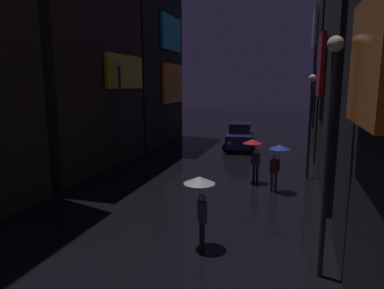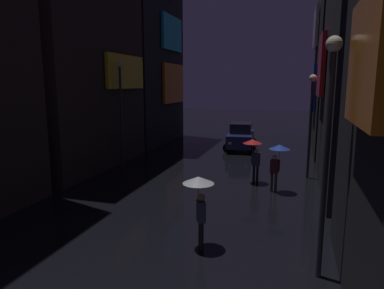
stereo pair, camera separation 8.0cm
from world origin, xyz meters
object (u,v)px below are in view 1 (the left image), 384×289
(streetlamp_right_far, at_px, (310,114))
(pedestrian_foreground_left_red, at_px, (254,149))
(pedestrian_midstreet_centre_blue, at_px, (278,155))
(streetlamp_right_near, at_px, (329,134))
(pedestrian_midstreet_left_clear, at_px, (200,192))
(car_distant, at_px, (240,137))
(streetlamp_left_far, at_px, (120,102))

(streetlamp_right_far, bearing_deg, pedestrian_foreground_left_red, -146.95)
(pedestrian_midstreet_centre_blue, xyz_separation_m, streetlamp_right_near, (1.37, -6.59, 1.91))
(pedestrian_midstreet_left_clear, distance_m, streetlamp_right_near, 3.80)
(pedestrian_midstreet_left_clear, bearing_deg, car_distant, 94.36)
(pedestrian_midstreet_centre_blue, bearing_deg, pedestrian_midstreet_left_clear, -107.34)
(streetlamp_right_far, bearing_deg, pedestrian_midstreet_centre_blue, -116.21)
(streetlamp_right_far, bearing_deg, pedestrian_midstreet_left_clear, -110.27)
(pedestrian_foreground_left_red, bearing_deg, streetlamp_right_near, -71.81)
(streetlamp_right_near, bearing_deg, pedestrian_midstreet_left_clear, 169.29)
(pedestrian_midstreet_left_clear, xyz_separation_m, pedestrian_foreground_left_red, (0.70, 7.10, 0.00))
(car_distant, distance_m, streetlamp_right_far, 8.30)
(pedestrian_foreground_left_red, height_order, car_distant, pedestrian_foreground_left_red)
(car_distant, distance_m, streetlamp_left_far, 9.60)
(pedestrian_foreground_left_red, distance_m, pedestrian_midstreet_centre_blue, 1.62)
(streetlamp_right_near, bearing_deg, streetlamp_right_far, 90.00)
(pedestrian_midstreet_centre_blue, height_order, streetlamp_right_far, streetlamp_right_far)
(pedestrian_midstreet_centre_blue, distance_m, streetlamp_right_far, 3.47)
(pedestrian_midstreet_left_clear, relative_size, pedestrian_foreground_left_red, 1.00)
(pedestrian_foreground_left_red, height_order, streetlamp_right_far, streetlamp_right_far)
(pedestrian_midstreet_centre_blue, xyz_separation_m, car_distant, (-3.04, 9.42, -0.74))
(streetlamp_left_far, bearing_deg, car_distant, 52.54)
(streetlamp_right_near, relative_size, streetlamp_right_far, 1.12)
(car_distant, relative_size, streetlamp_left_far, 0.71)
(car_distant, height_order, streetlamp_right_near, streetlamp_right_near)
(streetlamp_left_far, bearing_deg, pedestrian_midstreet_centre_blue, -13.77)
(streetlamp_right_far, bearing_deg, streetlamp_right_near, -90.00)
(pedestrian_foreground_left_red, distance_m, car_distant, 8.53)
(pedestrian_foreground_left_red, relative_size, pedestrian_midstreet_centre_blue, 1.00)
(streetlamp_right_near, height_order, streetlamp_right_far, streetlamp_right_near)
(car_distant, bearing_deg, streetlamp_left_far, -127.46)
(pedestrian_midstreet_centre_blue, bearing_deg, streetlamp_left_far, 166.23)
(streetlamp_left_far, bearing_deg, pedestrian_midstreet_left_clear, -50.11)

